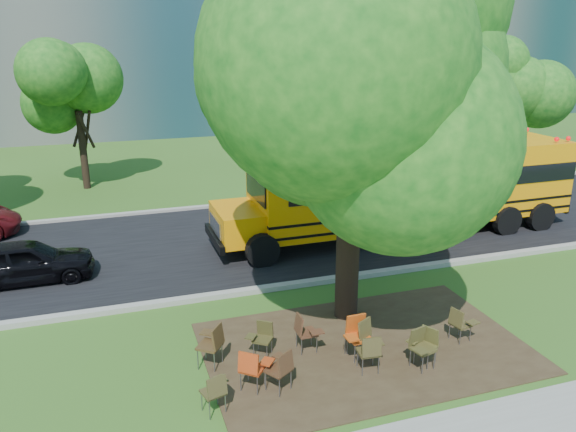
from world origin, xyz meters
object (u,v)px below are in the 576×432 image
object	(u,v)px
main_tree	(354,87)
chair_6	(426,342)
chair_0	(215,389)
chair_11	(360,332)
school_bus	(412,184)
chair_2	(281,366)
chair_7	(460,322)
chair_8	(212,341)
chair_1	(253,366)
chair_3	(357,333)
black_car	(26,262)
chair_10	(305,330)
chair_9	(262,335)
chair_5	(421,345)
chair_4	(371,350)

from	to	relation	value
main_tree	chair_6	bearing A→B (deg)	-73.55
chair_0	chair_11	xyz separation A→B (m)	(3.33, 0.95, 0.06)
school_bus	chair_6	distance (m)	8.51
school_bus	chair_2	world-z (taller)	school_bus
chair_7	chair_8	size ratio (longest dim) A/B	0.85
chair_1	chair_3	size ratio (longest dim) A/B	0.94
chair_1	black_car	size ratio (longest dim) A/B	0.25
chair_1	chair_10	world-z (taller)	chair_1
chair_1	chair_7	xyz separation A→B (m)	(4.89, 0.33, -0.05)
chair_9	black_car	size ratio (longest dim) A/B	0.22
chair_6	chair_5	bearing A→B (deg)	91.37
chair_1	chair_4	distance (m)	2.44
chair_5	chair_10	size ratio (longest dim) A/B	0.99
school_bus	chair_4	xyz separation A→B (m)	(-5.16, -7.40, -1.24)
chair_9	chair_11	world-z (taller)	chair_11
chair_4	chair_7	size ratio (longest dim) A/B	1.07
chair_2	chair_3	bearing A→B (deg)	-13.64
chair_10	chair_8	bearing A→B (deg)	-91.42
chair_0	chair_2	world-z (taller)	chair_2
chair_2	chair_8	distance (m)	1.67
chair_3	chair_1	bearing A→B (deg)	10.02
chair_10	chair_11	bearing A→B (deg)	65.89
chair_5	chair_8	size ratio (longest dim) A/B	0.91
chair_3	chair_7	bearing A→B (deg)	175.23
chair_9	chair_7	bearing A→B (deg)	-155.25
chair_6	chair_7	distance (m)	1.31
chair_3	black_car	xyz separation A→B (m)	(-7.12, 6.45, 0.03)
chair_7	chair_11	distance (m)	2.39
main_tree	chair_2	xyz separation A→B (m)	(-2.44, -2.44, -5.00)
main_tree	chair_6	size ratio (longest dim) A/B	11.20
school_bus	chair_0	size ratio (longest dim) A/B	15.35
chair_5	chair_10	xyz separation A→B (m)	(-2.06, 1.33, 0.00)
chair_3	chair_4	bearing A→B (deg)	89.68
chair_9	chair_11	size ratio (longest dim) A/B	0.85
chair_0	chair_4	world-z (taller)	chair_4
chair_1	chair_3	world-z (taller)	chair_3
main_tree	chair_11	size ratio (longest dim) A/B	10.01
main_tree	chair_8	bearing A→B (deg)	-161.64
chair_3	chair_4	xyz separation A→B (m)	(0.01, -0.63, -0.05)
main_tree	chair_0	bearing A→B (deg)	-144.45
chair_1	chair_2	size ratio (longest dim) A/B	1.01
chair_1	chair_6	xyz separation A→B (m)	(3.70, -0.20, -0.05)
chair_4	chair_6	size ratio (longest dim) A/B	1.07
chair_5	chair_11	distance (m)	1.28
chair_5	chair_9	world-z (taller)	chair_5
chair_2	chair_11	distance (m)	2.11
chair_5	chair_6	size ratio (longest dim) A/B	1.08
chair_9	black_car	bearing A→B (deg)	-11.71
chair_4	chair_11	bearing A→B (deg)	90.25
chair_8	chair_5	bearing A→B (deg)	-72.61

